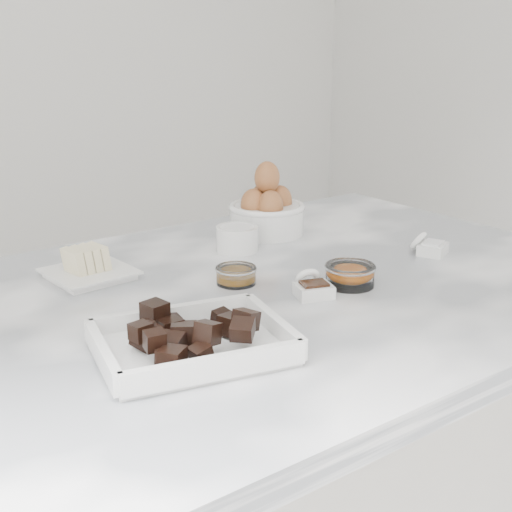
{
  "coord_description": "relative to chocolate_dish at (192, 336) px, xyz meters",
  "views": [
    {
      "loc": [
        -0.63,
        -0.83,
        1.32
      ],
      "look_at": [
        0.02,
        0.03,
        0.98
      ],
      "focal_mm": 50.0,
      "sensor_mm": 36.0,
      "label": 1
    }
  ],
  "objects": [
    {
      "name": "marble_slab",
      "position": [
        0.21,
        0.14,
        -0.04
      ],
      "size": [
        1.2,
        0.8,
        0.04
      ],
      "primitive_type": "cube",
      "color": "white",
      "rests_on": "cabinet"
    },
    {
      "name": "chocolate_dish",
      "position": [
        0.0,
        0.0,
        0.0
      ],
      "size": [
        0.27,
        0.23,
        0.06
      ],
      "color": "white",
      "rests_on": "marble_slab"
    },
    {
      "name": "butter_plate",
      "position": [
        0.02,
        0.34,
        -0.01
      ],
      "size": [
        0.13,
        0.13,
        0.05
      ],
      "color": "white",
      "rests_on": "marble_slab"
    },
    {
      "name": "sugar_ramekin",
      "position": [
        0.3,
        0.32,
        0.0
      ],
      "size": [
        0.08,
        0.08,
        0.05
      ],
      "color": "white",
      "rests_on": "marble_slab"
    },
    {
      "name": "egg_bowl",
      "position": [
        0.41,
        0.38,
        0.02
      ],
      "size": [
        0.15,
        0.15,
        0.14
      ],
      "color": "white",
      "rests_on": "marble_slab"
    },
    {
      "name": "honey_bowl",
      "position": [
        0.19,
        0.18,
        -0.01
      ],
      "size": [
        0.07,
        0.07,
        0.03
      ],
      "color": "white",
      "rests_on": "marble_slab"
    },
    {
      "name": "zest_bowl",
      "position": [
        0.33,
        0.06,
        -0.01
      ],
      "size": [
        0.08,
        0.08,
        0.04
      ],
      "color": "white",
      "rests_on": "marble_slab"
    },
    {
      "name": "vanilla_spoon",
      "position": [
        0.25,
        0.07,
        -0.01
      ],
      "size": [
        0.07,
        0.08,
        0.04
      ],
      "color": "white",
      "rests_on": "marble_slab"
    },
    {
      "name": "salt_spoon",
      "position": [
        0.56,
        0.1,
        -0.01
      ],
      "size": [
        0.07,
        0.08,
        0.04
      ],
      "color": "white",
      "rests_on": "marble_slab"
    }
  ]
}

